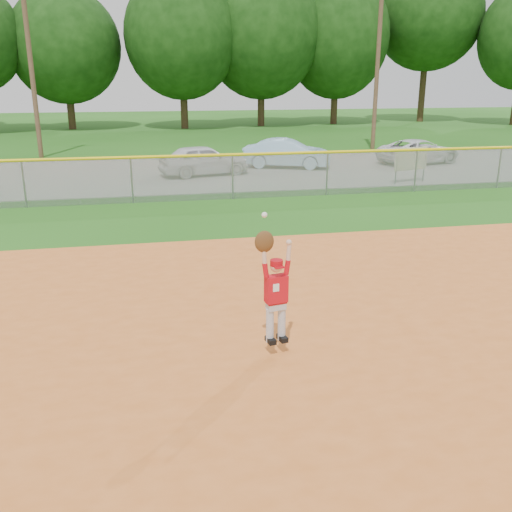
{
  "coord_description": "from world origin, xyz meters",
  "views": [
    {
      "loc": [
        -2.98,
        -8.9,
        4.05
      ],
      "look_at": [
        -1.17,
        0.16,
        1.1
      ],
      "focal_mm": 40.0,
      "sensor_mm": 36.0,
      "label": 1
    }
  ],
  "objects_px": {
    "car_blue": "(287,153)",
    "car_white_a": "(204,160)",
    "sponsor_sign": "(411,160)",
    "car_white_b": "(419,151)",
    "ballplayer": "(274,288)"
  },
  "relations": [
    {
      "from": "car_blue",
      "to": "car_white_a",
      "type": "bearing_deg",
      "value": 128.84
    },
    {
      "from": "car_white_a",
      "to": "sponsor_sign",
      "type": "bearing_deg",
      "value": -126.69
    },
    {
      "from": "car_white_a",
      "to": "car_white_b",
      "type": "height_order",
      "value": "car_white_a"
    },
    {
      "from": "car_white_a",
      "to": "car_blue",
      "type": "distance_m",
      "value": 4.1
    },
    {
      "from": "car_white_b",
      "to": "ballplayer",
      "type": "relative_size",
      "value": 2.03
    },
    {
      "from": "car_white_a",
      "to": "sponsor_sign",
      "type": "xyz_separation_m",
      "value": [
        7.64,
        -3.35,
        0.26
      ]
    },
    {
      "from": "car_white_a",
      "to": "ballplayer",
      "type": "distance_m",
      "value": 16.23
    },
    {
      "from": "car_white_b",
      "to": "car_blue",
      "type": "bearing_deg",
      "value": 73.73
    },
    {
      "from": "car_white_b",
      "to": "car_white_a",
      "type": "bearing_deg",
      "value": 80.71
    },
    {
      "from": "car_white_b",
      "to": "sponsor_sign",
      "type": "xyz_separation_m",
      "value": [
        -2.71,
        -4.66,
        0.33
      ]
    },
    {
      "from": "car_white_a",
      "to": "car_white_b",
      "type": "xyz_separation_m",
      "value": [
        10.35,
        1.31,
        -0.07
      ]
    },
    {
      "from": "car_white_b",
      "to": "ballplayer",
      "type": "distance_m",
      "value": 20.74
    },
    {
      "from": "car_blue",
      "to": "car_white_b",
      "type": "xyz_separation_m",
      "value": [
        6.45,
        0.02,
        -0.08
      ]
    },
    {
      "from": "car_white_b",
      "to": "sponsor_sign",
      "type": "height_order",
      "value": "sponsor_sign"
    },
    {
      "from": "car_blue",
      "to": "sponsor_sign",
      "type": "relative_size",
      "value": 2.55
    }
  ]
}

